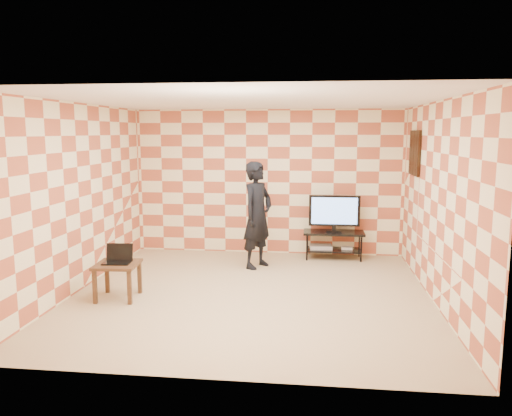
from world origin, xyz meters
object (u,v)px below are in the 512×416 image
object	(u,v)px
person	(257,215)
side_table	(117,269)
tv_stand	(334,239)
tv	(334,212)

from	to	relation	value
person	side_table	bearing A→B (deg)	167.03
side_table	person	world-z (taller)	person
tv_stand	person	distance (m)	1.59
tv_stand	side_table	size ratio (longest dim) A/B	1.82
person	tv	bearing A→B (deg)	-30.78
side_table	person	bearing A→B (deg)	46.69
tv_stand	person	world-z (taller)	person
tv	person	world-z (taller)	person
tv_stand	person	xyz separation A→B (m)	(-1.31, -0.73, 0.53)
tv_stand	side_table	distance (m)	3.98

